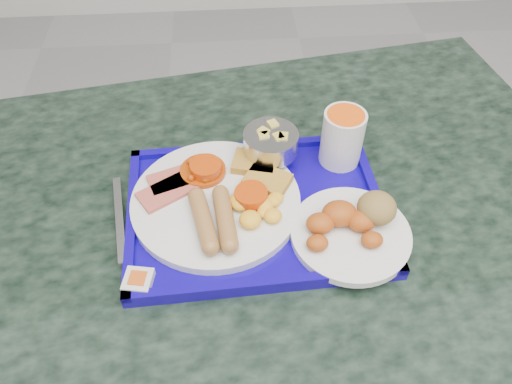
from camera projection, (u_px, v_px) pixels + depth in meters
table at (247, 278)px, 0.96m from camera, size 1.35×1.01×0.77m
tray at (256, 211)px, 0.81m from camera, size 0.42×0.32×0.02m
main_plate at (220, 198)px, 0.80m from camera, size 0.27×0.27×0.04m
bread_plate at (353, 225)px, 0.76m from camera, size 0.18×0.18×0.06m
fruit_bowl at (271, 143)px, 0.85m from camera, size 0.09×0.09×0.07m
juice_cup at (342, 136)px, 0.84m from camera, size 0.07×0.07×0.10m
spoon at (138, 197)px, 0.81m from camera, size 0.03×0.15×0.01m
knife at (119, 218)px, 0.79m from camera, size 0.04×0.18×0.00m
jam_packet at (138, 281)px, 0.70m from camera, size 0.05×0.05×0.02m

